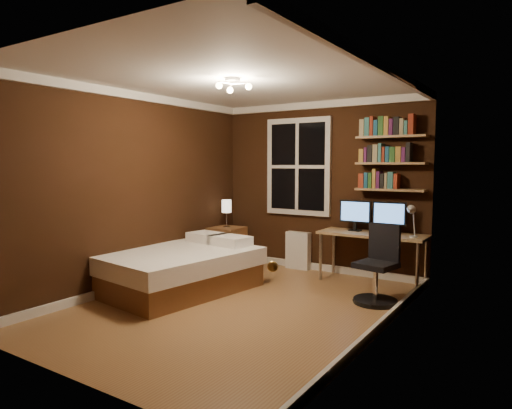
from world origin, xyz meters
The scene contains 24 objects.
floor centered at (0.00, 0.00, 0.00)m, with size 4.20×4.20×0.00m, color brown.
wall_back centered at (0.00, 2.10, 1.25)m, with size 3.20×0.04×2.50m, color black.
wall_left centered at (-1.60, 0.00, 1.25)m, with size 0.04×4.20×2.50m, color black.
wall_right centered at (1.60, 0.00, 1.25)m, with size 0.04×4.20×2.50m, color black.
ceiling centered at (0.00, 0.00, 2.50)m, with size 3.20×4.20×0.02m, color white.
window centered at (-0.35, 2.06, 1.55)m, with size 1.06×0.06×1.46m, color silver.
door centered at (1.59, -1.55, 1.02)m, with size 0.03×0.82×2.05m, color black, non-canonical shape.
door_knob centered at (1.55, -1.85, 1.00)m, with size 0.06×0.06×0.06m, color gold.
ceiling_fixture centered at (0.00, -0.10, 2.40)m, with size 0.44×0.44×0.18m, color beige, non-canonical shape.
bookshelf_lower centered at (1.08, 1.98, 1.25)m, with size 0.92×0.22×0.03m, color #A87B51.
books_row_lower centered at (1.08, 1.98, 1.38)m, with size 0.54×0.16×0.23m, color maroon, non-canonical shape.
bookshelf_middle centered at (1.08, 1.98, 1.60)m, with size 0.92×0.22×0.03m, color #A87B51.
books_row_middle centered at (1.08, 1.98, 1.73)m, with size 0.66×0.16×0.23m, color navy, non-canonical shape.
bookshelf_upper centered at (1.08, 1.98, 1.95)m, with size 0.92×0.22×0.03m, color #A87B51.
books_row_upper centered at (1.08, 1.98, 2.08)m, with size 0.66×0.16×0.23m, color #295D27, non-canonical shape.
bed centered at (-1.00, 0.13, 0.27)m, with size 1.59×2.04×0.63m.
nightstand centered at (-1.38, 1.62, 0.30)m, with size 0.48×0.48×0.60m, color brown.
bedside_lamp centered at (-1.38, 1.62, 0.82)m, with size 0.15×0.15×0.43m, color white, non-canonical shape.
radiator centered at (-0.30, 1.99, 0.28)m, with size 0.38×0.13×0.56m, color silver.
desk centered at (0.91, 1.81, 0.61)m, with size 1.42×0.53×0.67m.
monitor_left centered at (0.63, 1.89, 0.88)m, with size 0.44×0.12×0.42m, color black, non-canonical shape.
monitor_right centered at (1.10, 1.89, 0.88)m, with size 0.44×0.12×0.42m, color black, non-canonical shape.
desk_lamp centered at (1.46, 1.66, 0.89)m, with size 0.14×0.32×0.44m, color silver, non-canonical shape.
office_chair centered at (1.26, 0.98, 0.33)m, with size 0.50×0.50×0.90m.
Camera 1 is at (2.89, -4.08, 1.59)m, focal length 32.00 mm.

